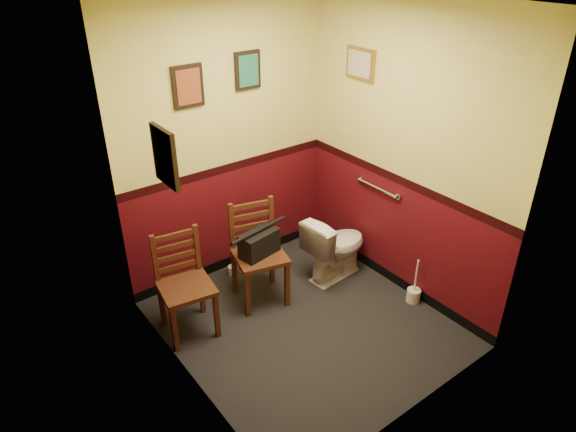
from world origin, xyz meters
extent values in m
cube|color=black|center=(0.00, 0.00, 0.00)|extent=(2.20, 2.40, 0.00)
cube|color=silver|center=(0.00, 0.00, 2.70)|extent=(2.20, 2.40, 0.00)
cube|color=#4B0A12|center=(0.00, 1.20, 1.35)|extent=(2.20, 0.00, 2.70)
cube|color=#4B0A12|center=(0.00, -1.20, 1.35)|extent=(2.20, 0.00, 2.70)
cube|color=#4B0A12|center=(-1.10, 0.00, 1.35)|extent=(0.00, 2.40, 2.70)
cube|color=#4B0A12|center=(1.10, 0.00, 1.35)|extent=(0.00, 2.40, 2.70)
cylinder|color=silver|center=(1.07, 0.25, 0.95)|extent=(0.03, 0.50, 0.03)
cylinder|color=silver|center=(1.09, 0.00, 0.95)|extent=(0.02, 0.06, 0.06)
cylinder|color=silver|center=(1.09, 0.50, 0.95)|extent=(0.02, 0.06, 0.06)
cube|color=black|center=(-0.35, 1.18, 1.95)|extent=(0.28, 0.03, 0.36)
cube|color=brown|center=(-0.35, 1.17, 1.95)|extent=(0.22, 0.01, 0.30)
cube|color=black|center=(0.25, 1.18, 2.00)|extent=(0.26, 0.03, 0.34)
cube|color=#206856|center=(0.25, 1.17, 2.00)|extent=(0.20, 0.01, 0.28)
cube|color=black|center=(-1.08, 0.10, 1.85)|extent=(0.03, 0.30, 0.38)
cube|color=#B5AA8E|center=(-1.07, 0.10, 1.85)|extent=(0.01, 0.24, 0.31)
cube|color=olive|center=(1.08, 0.60, 2.05)|extent=(0.03, 0.34, 0.28)
cube|color=#B5AA8E|center=(1.07, 0.60, 2.05)|extent=(0.01, 0.28, 0.22)
imported|color=white|center=(0.72, 0.41, 0.34)|extent=(0.72, 0.44, 0.67)
cylinder|color=silver|center=(1.03, -0.36, 0.07)|extent=(0.13, 0.13, 0.13)
cylinder|color=silver|center=(1.03, -0.36, 0.28)|extent=(0.02, 0.02, 0.37)
cube|color=#4A2716|center=(-0.85, 0.55, 0.46)|extent=(0.49, 0.49, 0.04)
cube|color=#4A2716|center=(-1.06, 0.40, 0.23)|extent=(0.05, 0.05, 0.46)
cube|color=#4A2716|center=(-1.00, 0.76, 0.23)|extent=(0.05, 0.05, 0.46)
cube|color=#4A2716|center=(-0.70, 0.34, 0.23)|extent=(0.05, 0.05, 0.46)
cube|color=#4A2716|center=(-0.64, 0.70, 0.23)|extent=(0.05, 0.05, 0.46)
cube|color=#4A2716|center=(-1.00, 0.77, 0.69)|extent=(0.05, 0.04, 0.46)
cube|color=#4A2716|center=(-0.64, 0.71, 0.69)|extent=(0.05, 0.04, 0.46)
cube|color=#4A2716|center=(-0.82, 0.74, 0.56)|extent=(0.35, 0.08, 0.05)
cube|color=#4A2716|center=(-0.82, 0.74, 0.67)|extent=(0.35, 0.08, 0.05)
cube|color=#4A2716|center=(-0.82, 0.74, 0.77)|extent=(0.35, 0.08, 0.05)
cube|color=#4A2716|center=(-0.82, 0.74, 0.87)|extent=(0.35, 0.08, 0.05)
cube|color=#4A2716|center=(-0.10, 0.55, 0.48)|extent=(0.55, 0.55, 0.04)
cube|color=#4A2716|center=(-0.33, 0.41, 0.24)|extent=(0.05, 0.05, 0.48)
cube|color=#4A2716|center=(-0.24, 0.78, 0.24)|extent=(0.05, 0.05, 0.48)
cube|color=#4A2716|center=(0.04, 0.32, 0.24)|extent=(0.05, 0.05, 0.48)
cube|color=#4A2716|center=(0.13, 0.69, 0.24)|extent=(0.05, 0.05, 0.48)
cube|color=#4A2716|center=(-0.24, 0.79, 0.72)|extent=(0.05, 0.05, 0.48)
cube|color=#4A2716|center=(0.14, 0.69, 0.72)|extent=(0.05, 0.05, 0.48)
cube|color=#4A2716|center=(-0.05, 0.74, 0.59)|extent=(0.36, 0.12, 0.05)
cube|color=#4A2716|center=(-0.05, 0.74, 0.70)|extent=(0.36, 0.12, 0.05)
cube|color=#4A2716|center=(-0.05, 0.74, 0.80)|extent=(0.36, 0.12, 0.05)
cube|color=#4A2716|center=(-0.05, 0.74, 0.91)|extent=(0.36, 0.12, 0.05)
cube|color=black|center=(-0.10, 0.55, 0.62)|extent=(0.39, 0.24, 0.23)
cylinder|color=black|center=(-0.10, 0.55, 0.76)|extent=(0.32, 0.09, 0.03)
cylinder|color=silver|center=(-0.10, 1.06, 0.04)|extent=(0.10, 0.10, 0.09)
cylinder|color=silver|center=(0.00, 1.06, 0.04)|extent=(0.10, 0.10, 0.09)
cylinder|color=silver|center=(-0.05, 1.05, 0.13)|extent=(0.10, 0.10, 0.09)
camera|label=1|loc=(-2.27, -2.75, 3.08)|focal=32.00mm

